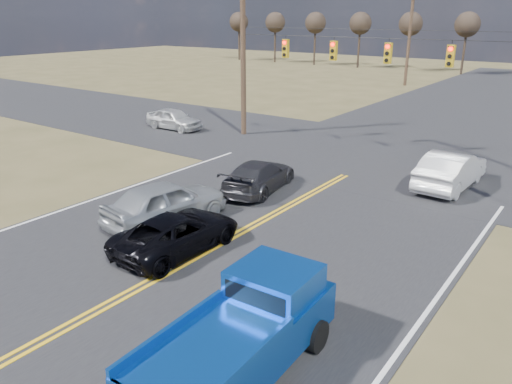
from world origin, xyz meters
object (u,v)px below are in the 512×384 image
Objects in this scene: cross_car_west at (174,119)px; white_car_queue at (451,170)px; silver_suv at (166,202)px; pickup_truck at (244,335)px; black_suv at (177,233)px; dgrey_car_queue at (259,176)px.

white_car_queue is at bearing -94.36° from cross_car_west.
silver_suv is 12.26m from white_car_queue.
pickup_truck reaches higher than white_car_queue.
cross_car_west is at bearing -37.86° from silver_suv.
silver_suv is 15.61m from cross_car_west.
black_suv is 0.99× the size of dgrey_car_queue.
pickup_truck is 6.20m from black_suv.
cross_car_west is (-17.95, 16.01, -0.27)m from pickup_truck.
dgrey_car_queue is at bearing 41.19° from white_car_queue.
white_car_queue is 17.98m from cross_car_west.
silver_suv is 4.85m from dgrey_car_queue.
pickup_truck is 14.74m from white_car_queue.
silver_suv is 2.39m from black_suv.
pickup_truck is 8.58m from silver_suv.
pickup_truck is 11.55m from dgrey_car_queue.
white_car_queue is 1.09× the size of dgrey_car_queue.
cross_car_west is at bearing -39.27° from dgrey_car_queue.
dgrey_car_queue is (-6.48, 9.55, -0.30)m from pickup_truck.
pickup_truck is at bearing 154.68° from silver_suv.
cross_car_west is at bearing -42.91° from black_suv.
black_suv is 0.91× the size of white_car_queue.
black_suv is 6.33m from dgrey_car_queue.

